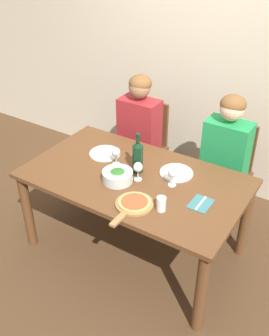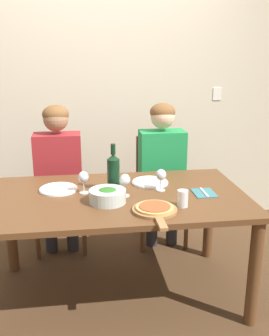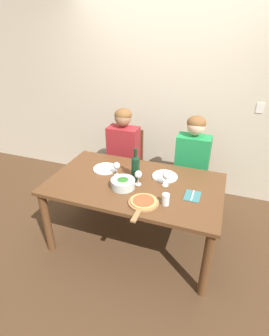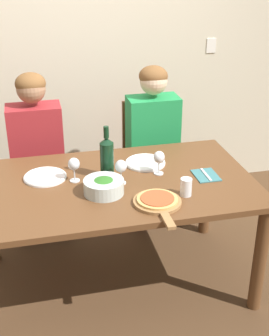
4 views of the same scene
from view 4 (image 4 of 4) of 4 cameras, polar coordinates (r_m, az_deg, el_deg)
The scene contains 17 objects.
ground_plane at distance 3.20m, azimuth -2.36°, elevation -13.58°, with size 40.00×40.00×0.00m, color #4C331E.
back_wall at distance 3.85m, azimuth -6.68°, elevation 15.42°, with size 10.00×0.06×2.70m.
dining_table at distance 2.84m, azimuth -2.59°, elevation -3.60°, with size 1.69×0.98×0.74m.
chair_left at distance 3.61m, azimuth -11.63°, elevation 0.25°, with size 0.42×0.42×0.92m.
chair_right at distance 3.72m, azimuth 1.79°, elevation 1.58°, with size 0.42×0.42×0.92m.
person_woman at distance 3.41m, azimuth -11.90°, elevation 3.20°, with size 0.47×0.51×1.24m.
person_man at distance 3.53m, azimuth 2.31°, elevation 4.50°, with size 0.47×0.51×1.24m.
wine_bottle at distance 2.80m, azimuth -3.39°, elevation 1.36°, with size 0.08×0.08×0.33m.
broccoli_bowl at distance 2.66m, azimuth -3.77°, elevation -2.25°, with size 0.23×0.23×0.09m.
dinner_plate_left at distance 2.89m, azimuth -10.84°, elevation -1.05°, with size 0.26×0.26×0.02m.
dinner_plate_right at distance 3.02m, azimuth 1.31°, elevation 0.67°, with size 0.26×0.26×0.02m.
pizza_on_board at distance 2.56m, azimuth 2.86°, elevation -4.12°, with size 0.27×0.41×0.04m.
wine_glass_left at distance 2.78m, azimuth -7.40°, elevation 0.34°, with size 0.07×0.07×0.15m.
wine_glass_right at distance 2.85m, azimuth 3.01°, elevation 1.18°, with size 0.07×0.07×0.15m.
wine_glass_centre at distance 2.73m, azimuth -1.67°, elevation 0.07°, with size 0.07×0.07×0.15m.
water_tumbler at distance 2.64m, azimuth 6.30°, elevation -2.32°, with size 0.07×0.07×0.10m.
fork_on_napkin at distance 2.90m, azimuth 8.70°, elevation -0.88°, with size 0.14×0.18×0.01m.
Camera 4 is at (-0.44, -2.44, 2.03)m, focal length 50.00 mm.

